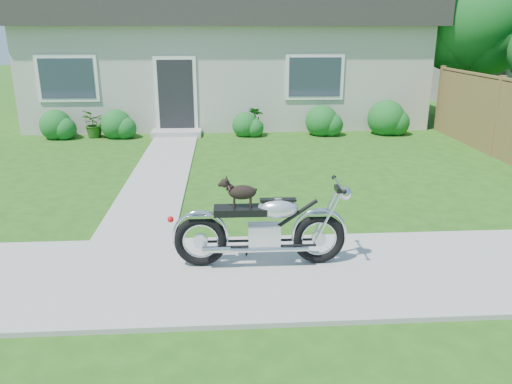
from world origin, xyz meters
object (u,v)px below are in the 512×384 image
tree_far (479,22)px  potted_plant_right (256,121)px  potted_plant_left (95,124)px  fence (497,117)px  motorcycle_with_dog (264,227)px  house (227,53)px

tree_far → potted_plant_right: size_ratio=5.96×
potted_plant_right → potted_plant_left: bearing=180.0°
fence → motorcycle_with_dog: (-5.98, -5.55, -0.39)m
potted_plant_right → motorcycle_with_dog: (-0.45, -8.35, 0.14)m
tree_far → potted_plant_left: size_ratio=6.16×
motorcycle_with_dog → house: bearing=92.2°
fence → tree_far: tree_far is taller
fence → motorcycle_with_dog: 8.17m
motorcycle_with_dog → tree_far: bearing=53.5°
house → tree_far: bearing=-16.1°
house → potted_plant_left: house is taller
fence → potted_plant_left: (-10.06, 2.80, -0.55)m
house → fence: size_ratio=1.90×
house → potted_plant_right: 3.94m
potted_plant_left → motorcycle_with_dog: 9.30m
potted_plant_left → potted_plant_right: (4.53, 0.00, 0.01)m
tree_far → motorcycle_with_dog: (-7.27, -9.60, -2.57)m
fence → potted_plant_right: size_ratio=8.12×
potted_plant_left → house: bearing=42.5°
fence → tree_far: 4.78m
house → potted_plant_left: (-3.76, -3.44, -1.76)m
potted_plant_right → tree_far: bearing=10.3°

